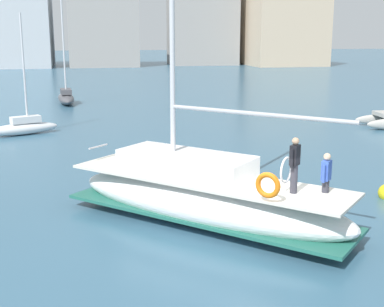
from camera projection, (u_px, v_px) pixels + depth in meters
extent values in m
plane|color=#38607A|center=(271.00, 238.00, 15.09)|extent=(400.00, 400.00, 0.00)
ellipsoid|color=white|center=(205.00, 202.00, 16.14)|extent=(8.50, 8.47, 1.40)
cube|color=#236656|center=(205.00, 212.00, 16.21)|extent=(8.38, 8.35, 0.10)
cube|color=beige|center=(205.00, 179.00, 15.97)|extent=(8.03, 7.99, 0.08)
cube|color=white|center=(186.00, 164.00, 16.27)|extent=(4.25, 4.24, 0.70)
cylinder|color=silver|center=(172.00, 7.00, 15.47)|extent=(0.16, 0.16, 10.22)
cylinder|color=#B7B7BC|center=(256.00, 114.00, 14.60)|extent=(4.17, 4.15, 0.12)
cylinder|color=silver|center=(98.00, 146.00, 18.21)|extent=(0.68, 0.68, 0.06)
torus|color=orange|center=(268.00, 185.00, 13.49)|extent=(0.60, 0.59, 0.70)
cylinder|color=#33333D|center=(294.00, 179.00, 14.34)|extent=(0.20, 0.20, 0.80)
cube|color=black|center=(295.00, 155.00, 14.19)|extent=(0.37, 0.37, 0.56)
sphere|color=tan|center=(296.00, 141.00, 14.10)|extent=(0.20, 0.20, 0.20)
cylinder|color=black|center=(292.00, 158.00, 14.02)|extent=(0.09, 0.09, 0.50)
cylinder|color=black|center=(298.00, 155.00, 14.38)|extent=(0.09, 0.09, 0.50)
cylinder|color=#33333D|center=(325.00, 186.00, 14.45)|extent=(0.20, 0.20, 0.35)
cube|color=#3351AD|center=(326.00, 170.00, 14.35)|extent=(0.37, 0.37, 0.56)
sphere|color=beige|center=(327.00, 157.00, 14.27)|extent=(0.20, 0.20, 0.20)
cylinder|color=#3351AD|center=(324.00, 174.00, 14.18)|extent=(0.09, 0.09, 0.50)
cylinder|color=#3351AD|center=(329.00, 170.00, 14.54)|extent=(0.09, 0.09, 0.50)
torus|color=silver|center=(286.00, 170.00, 14.42)|extent=(0.58, 0.58, 0.76)
ellipsoid|color=#4C4C51|center=(66.00, 98.00, 44.77)|extent=(1.81, 5.61, 0.89)
cube|color=#4C4C51|center=(66.00, 91.00, 44.37)|extent=(1.05, 2.27, 0.40)
cylinder|color=silver|center=(63.00, 42.00, 43.32)|extent=(0.14, 0.14, 8.73)
ellipsoid|color=silver|center=(23.00, 129.00, 30.76)|extent=(4.31, 2.67, 0.69)
cube|color=silver|center=(26.00, 120.00, 30.76)|extent=(1.83, 1.30, 0.40)
cylinder|color=silver|center=(24.00, 69.00, 30.16)|extent=(0.12, 0.12, 6.33)
cube|color=#B2B7BC|center=(14.00, 20.00, 95.92)|extent=(13.39, 14.90, 16.91)
cube|color=gray|center=(103.00, 31.00, 98.85)|extent=(12.69, 12.50, 13.01)
cube|color=gray|center=(202.00, 19.00, 103.86)|extent=(12.88, 10.13, 17.92)
cube|color=#C6AD8E|center=(280.00, 28.00, 103.18)|extent=(13.93, 17.24, 14.30)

